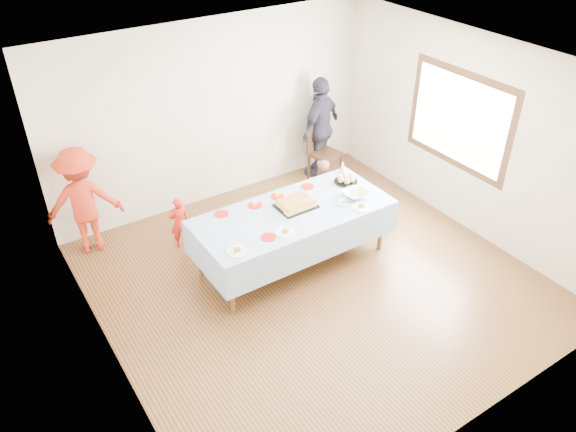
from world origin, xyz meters
name	(u,v)px	position (x,y,z in m)	size (l,w,h in m)	color
ground	(314,280)	(0.00, 0.00, 0.00)	(5.00, 5.00, 0.00)	#4A2A15
room_walls	(322,153)	(0.05, 0.00, 1.77)	(5.04, 5.04, 2.72)	#BCB19A
party_table	(293,215)	(0.00, 0.47, 0.72)	(2.50, 1.10, 0.78)	#54331C
birthday_cake	(296,204)	(0.08, 0.54, 0.82)	(0.49, 0.38, 0.09)	black
rolls_tray	(346,179)	(0.98, 0.68, 0.82)	(0.32, 0.32, 0.10)	black
punch_bowl	(355,194)	(0.85, 0.31, 0.82)	(0.31, 0.31, 0.08)	silver
party_hat	(342,167)	(1.12, 0.92, 0.86)	(0.10, 0.10, 0.17)	white
fork_pile	(344,201)	(0.63, 0.27, 0.81)	(0.24, 0.18, 0.07)	white
plate_red_far_a	(221,214)	(-0.78, 0.89, 0.79)	(0.17, 0.17, 0.01)	red
plate_red_far_b	(255,205)	(-0.33, 0.84, 0.79)	(0.18, 0.18, 0.01)	red
plate_red_far_c	(278,196)	(0.02, 0.86, 0.79)	(0.17, 0.17, 0.01)	red
plate_red_far_d	(307,186)	(0.48, 0.86, 0.79)	(0.17, 0.17, 0.01)	red
plate_red_near	(268,237)	(-0.55, 0.16, 0.79)	(0.18, 0.18, 0.01)	red
plate_white_left	(237,251)	(-0.99, 0.12, 0.79)	(0.24, 0.24, 0.01)	white
plate_white_mid	(285,233)	(-0.34, 0.13, 0.79)	(0.23, 0.23, 0.01)	white
plate_white_right	(361,207)	(0.75, 0.06, 0.79)	(0.24, 0.24, 0.01)	white
dining_chair	(322,147)	(1.61, 2.07, 0.55)	(0.49, 0.49, 0.98)	black
toddler_left	(180,222)	(-1.07, 1.59, 0.38)	(0.27, 0.18, 0.75)	red
toddler_mid	(277,214)	(0.11, 1.02, 0.39)	(0.38, 0.25, 0.78)	#376521
toddler_right	(321,189)	(0.93, 1.15, 0.45)	(0.44, 0.34, 0.91)	tan
adult_left	(83,201)	(-2.10, 2.20, 0.74)	(0.96, 0.55, 1.49)	red
adult_right	(320,127)	(1.67, 2.20, 0.82)	(0.97, 0.40, 1.65)	#2C2939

